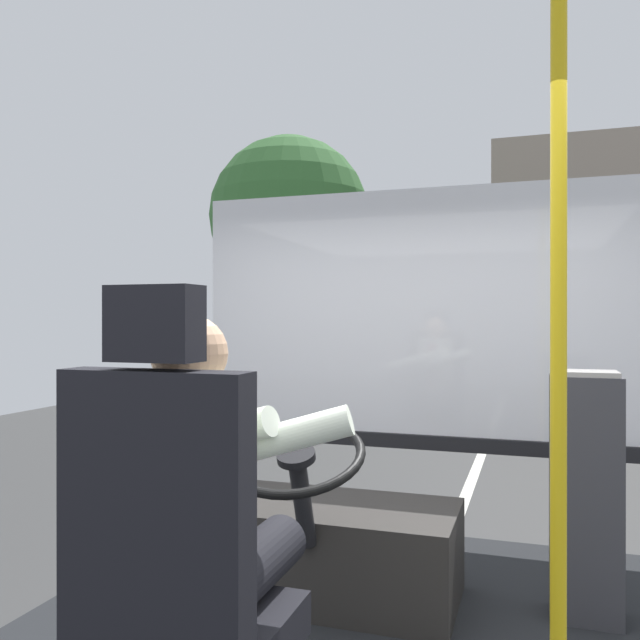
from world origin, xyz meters
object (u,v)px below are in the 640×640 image
object	(u,v)px
steering_console	(328,546)
handrail_pole	(559,377)
driver_seat	(177,586)
bus_driver	(202,503)
fare_box	(585,495)

from	to	relation	value
steering_console	handrail_pole	distance (m)	1.46
steering_console	driver_seat	bearing A→B (deg)	-90.00
bus_driver	fare_box	bearing A→B (deg)	50.38
handrail_pole	driver_seat	bearing A→B (deg)	-153.39
bus_driver	steering_console	distance (m)	1.22
bus_driver	handrail_pole	size ratio (longest dim) A/B	0.38
driver_seat	fare_box	size ratio (longest dim) A/B	1.29
driver_seat	steering_console	bearing A→B (deg)	90.00
bus_driver	driver_seat	bearing A→B (deg)	-90.00
driver_seat	steering_console	size ratio (longest dim) A/B	1.17
bus_driver	handrail_pole	world-z (taller)	handrail_pole
bus_driver	handrail_pole	xyz separation A→B (m)	(0.91, 0.33, 0.34)
bus_driver	fare_box	xyz separation A→B (m)	(1.04, 1.26, -0.22)
handrail_pole	fare_box	xyz separation A→B (m)	(0.13, 0.93, -0.55)
steering_console	bus_driver	bearing A→B (deg)	-90.00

